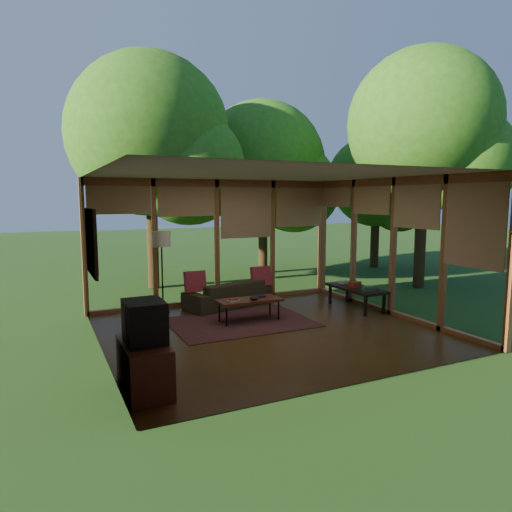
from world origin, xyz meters
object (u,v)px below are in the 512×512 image
floor_lamp (161,244)px  coffee_table (249,301)px  sofa (228,294)px  media_cabinet (144,366)px  television (144,322)px  side_console (356,289)px

floor_lamp → coffee_table: size_ratio=1.38×
sofa → coffee_table: sofa is taller
media_cabinet → sofa: bearing=54.6°
floor_lamp → coffee_table: bearing=-44.6°
sofa → floor_lamp: bearing=-15.8°
television → side_console: size_ratio=0.39×
television → coffee_table: size_ratio=0.46×
floor_lamp → coffee_table: 2.10m
floor_lamp → side_console: 4.10m
sofa → floor_lamp: (-1.40, 0.02, 1.13)m
coffee_table → side_console: side_console is taller
television → coffee_table: 3.36m
sofa → television: size_ratio=3.46×
television → coffee_table: television is taller
media_cabinet → floor_lamp: 3.91m
side_console → floor_lamp: bearing=160.2°
floor_lamp → sofa: bearing=-0.8°
sofa → floor_lamp: size_ratio=1.15×
sofa → side_console: sofa is taller
television → media_cabinet: bearing=180.0°
media_cabinet → floor_lamp: (1.12, 3.58, 1.11)m
television → floor_lamp: floor_lamp is taller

